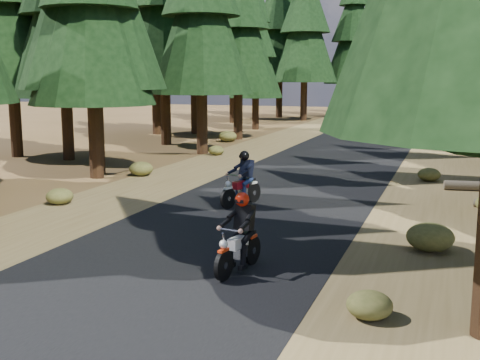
{
  "coord_description": "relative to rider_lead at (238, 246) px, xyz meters",
  "views": [
    {
      "loc": [
        5.03,
        -12.57,
        3.69
      ],
      "look_at": [
        0.0,
        1.5,
        1.1
      ],
      "focal_mm": 45.0,
      "sensor_mm": 36.0,
      "label": 1
    }
  ],
  "objects": [
    {
      "name": "ground",
      "position": [
        -1.31,
        2.25,
        -0.51
      ],
      "size": [
        120.0,
        120.0,
        0.0
      ],
      "primitive_type": "plane",
      "color": "#473519",
      "rests_on": "ground"
    },
    {
      "name": "shoulder_l",
      "position": [
        -5.91,
        7.25,
        -0.51
      ],
      "size": [
        3.2,
        100.0,
        0.01
      ],
      "primitive_type": "cube",
      "color": "brown",
      "rests_on": "ground"
    },
    {
      "name": "road",
      "position": [
        -1.31,
        7.25,
        -0.51
      ],
      "size": [
        6.0,
        100.0,
        0.01
      ],
      "primitive_type": "cube",
      "color": "black",
      "rests_on": "ground"
    },
    {
      "name": "shoulder_r",
      "position": [
        3.29,
        7.25,
        -0.51
      ],
      "size": [
        3.2,
        100.0,
        0.01
      ],
      "primitive_type": "cube",
      "color": "brown",
      "rests_on": "ground"
    },
    {
      "name": "rider_follow",
      "position": [
        -1.95,
        5.63,
        0.02
      ],
      "size": [
        1.1,
        1.84,
        1.57
      ],
      "rotation": [
        0.0,
        0.0,
        2.79
      ],
      "color": "maroon",
      "rests_on": "road"
    },
    {
      "name": "understory_shrubs",
      "position": [
        -0.09,
        10.01,
        -0.23
      ],
      "size": [
        15.87,
        31.74,
        0.69
      ],
      "color": "#474C1E",
      "rests_on": "ground"
    },
    {
      "name": "rider_lead",
      "position": [
        0.0,
        0.0,
        0.0
      ],
      "size": [
        0.78,
        1.77,
        1.52
      ],
      "rotation": [
        0.0,
        0.0,
        2.98
      ],
      "color": "silver",
      "rests_on": "road"
    }
  ]
}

